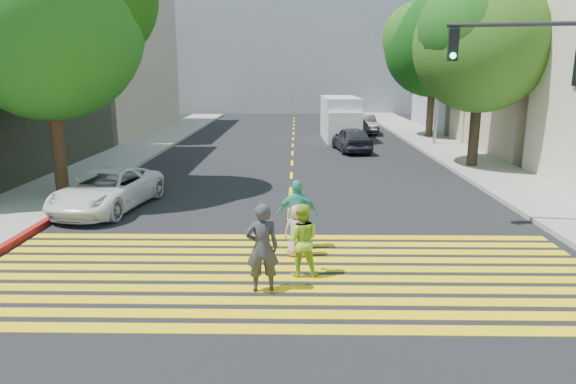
{
  "coord_description": "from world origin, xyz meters",
  "views": [
    {
      "loc": [
        0.19,
        -9.08,
        4.24
      ],
      "look_at": [
        0.0,
        3.0,
        1.4
      ],
      "focal_mm": 32.0,
      "sensor_mm": 36.0,
      "label": 1
    }
  ],
  "objects_px": {
    "pedestrian_woman": "(301,240)",
    "pedestrian_extra": "(297,215)",
    "silver_car": "(338,123)",
    "traffic_signal": "(557,92)",
    "dark_car_parked": "(365,124)",
    "tree_right_far": "(436,42)",
    "white_van": "(341,120)",
    "white_sedan": "(107,190)",
    "pedestrian_man": "(262,248)",
    "pedestrian_child": "(297,231)",
    "tree_right_near": "(483,37)",
    "dark_car_near": "(352,139)",
    "tree_left": "(48,12)"
  },
  "relations": [
    {
      "from": "tree_left",
      "to": "tree_right_far",
      "type": "xyz_separation_m",
      "value": [
        16.79,
        16.26,
        -0.05
      ]
    },
    {
      "from": "pedestrian_woman",
      "to": "dark_car_near",
      "type": "relative_size",
      "value": 0.4
    },
    {
      "from": "white_van",
      "to": "tree_right_far",
      "type": "bearing_deg",
      "value": 5.58
    },
    {
      "from": "tree_right_far",
      "to": "white_sedan",
      "type": "relative_size",
      "value": 1.99
    },
    {
      "from": "pedestrian_child",
      "to": "traffic_signal",
      "type": "distance_m",
      "value": 7.46
    },
    {
      "from": "silver_car",
      "to": "dark_car_parked",
      "type": "relative_size",
      "value": 1.19
    },
    {
      "from": "pedestrian_child",
      "to": "traffic_signal",
      "type": "relative_size",
      "value": 0.22
    },
    {
      "from": "white_van",
      "to": "white_sedan",
      "type": "bearing_deg",
      "value": -118.37
    },
    {
      "from": "pedestrian_child",
      "to": "dark_car_near",
      "type": "distance_m",
      "value": 16.61
    },
    {
      "from": "pedestrian_man",
      "to": "pedestrian_woman",
      "type": "distance_m",
      "value": 1.12
    },
    {
      "from": "tree_right_near",
      "to": "pedestrian_child",
      "type": "relative_size",
      "value": 6.7
    },
    {
      "from": "pedestrian_man",
      "to": "dark_car_near",
      "type": "bearing_deg",
      "value": -111.53
    },
    {
      "from": "tree_right_far",
      "to": "pedestrian_extra",
      "type": "height_order",
      "value": "tree_right_far"
    },
    {
      "from": "white_sedan",
      "to": "pedestrian_woman",
      "type": "bearing_deg",
      "value": -32.16
    },
    {
      "from": "traffic_signal",
      "to": "tree_right_near",
      "type": "bearing_deg",
      "value": 91.13
    },
    {
      "from": "silver_car",
      "to": "traffic_signal",
      "type": "xyz_separation_m",
      "value": [
        3.52,
        -23.86,
        3.06
      ]
    },
    {
      "from": "pedestrian_child",
      "to": "traffic_signal",
      "type": "bearing_deg",
      "value": -159.83
    },
    {
      "from": "dark_car_near",
      "to": "traffic_signal",
      "type": "height_order",
      "value": "traffic_signal"
    },
    {
      "from": "pedestrian_child",
      "to": "dark_car_parked",
      "type": "bearing_deg",
      "value": -96.43
    },
    {
      "from": "pedestrian_woman",
      "to": "white_van",
      "type": "xyz_separation_m",
      "value": [
        2.71,
        22.56,
        0.48
      ]
    },
    {
      "from": "pedestrian_extra",
      "to": "tree_right_far",
      "type": "bearing_deg",
      "value": -108.41
    },
    {
      "from": "tree_left",
      "to": "dark_car_near",
      "type": "relative_size",
      "value": 2.28
    },
    {
      "from": "pedestrian_extra",
      "to": "dark_car_parked",
      "type": "height_order",
      "value": "pedestrian_extra"
    },
    {
      "from": "pedestrian_extra",
      "to": "pedestrian_man",
      "type": "bearing_deg",
      "value": 78.29
    },
    {
      "from": "pedestrian_man",
      "to": "white_sedan",
      "type": "xyz_separation_m",
      "value": [
        -5.27,
        6.11,
        -0.27
      ]
    },
    {
      "from": "pedestrian_woman",
      "to": "traffic_signal",
      "type": "distance_m",
      "value": 7.69
    },
    {
      "from": "dark_car_parked",
      "to": "traffic_signal",
      "type": "distance_m",
      "value": 23.13
    },
    {
      "from": "pedestrian_extra",
      "to": "pedestrian_woman",
      "type": "bearing_deg",
      "value": 96.12
    },
    {
      "from": "tree_right_far",
      "to": "traffic_signal",
      "type": "height_order",
      "value": "tree_right_far"
    },
    {
      "from": "tree_left",
      "to": "tree_right_near",
      "type": "height_order",
      "value": "tree_left"
    },
    {
      "from": "silver_car",
      "to": "traffic_signal",
      "type": "distance_m",
      "value": 24.31
    },
    {
      "from": "tree_right_far",
      "to": "tree_left",
      "type": "bearing_deg",
      "value": -135.91
    },
    {
      "from": "pedestrian_man",
      "to": "tree_right_near",
      "type": "bearing_deg",
      "value": -132.89
    },
    {
      "from": "pedestrian_man",
      "to": "white_sedan",
      "type": "relative_size",
      "value": 0.4
    },
    {
      "from": "pedestrian_child",
      "to": "white_van",
      "type": "height_order",
      "value": "white_van"
    },
    {
      "from": "tree_left",
      "to": "white_sedan",
      "type": "bearing_deg",
      "value": -39.26
    },
    {
      "from": "tree_right_far",
      "to": "dark_car_near",
      "type": "distance_m",
      "value": 9.76
    },
    {
      "from": "tree_right_far",
      "to": "white_van",
      "type": "relative_size",
      "value": 1.57
    },
    {
      "from": "traffic_signal",
      "to": "dark_car_near",
      "type": "bearing_deg",
      "value": 113.02
    },
    {
      "from": "silver_car",
      "to": "dark_car_parked",
      "type": "distance_m",
      "value": 2.05
    },
    {
      "from": "tree_right_far",
      "to": "silver_car",
      "type": "height_order",
      "value": "tree_right_far"
    },
    {
      "from": "tree_right_near",
      "to": "traffic_signal",
      "type": "xyz_separation_m",
      "value": [
        -1.38,
        -9.59,
        -1.93
      ]
    },
    {
      "from": "pedestrian_woman",
      "to": "dark_car_near",
      "type": "height_order",
      "value": "pedestrian_woman"
    },
    {
      "from": "pedestrian_woman",
      "to": "pedestrian_extra",
      "type": "bearing_deg",
      "value": -86.76
    },
    {
      "from": "silver_car",
      "to": "dark_car_parked",
      "type": "xyz_separation_m",
      "value": [
        1.78,
        -1.01,
        -0.03
      ]
    },
    {
      "from": "dark_car_near",
      "to": "pedestrian_woman",
      "type": "bearing_deg",
      "value": 72.95
    },
    {
      "from": "pedestrian_extra",
      "to": "silver_car",
      "type": "xyz_separation_m",
      "value": [
        3.0,
        25.12,
        -0.19
      ]
    },
    {
      "from": "pedestrian_woman",
      "to": "dark_car_parked",
      "type": "distance_m",
      "value": 26.27
    },
    {
      "from": "dark_car_parked",
      "to": "traffic_signal",
      "type": "height_order",
      "value": "traffic_signal"
    },
    {
      "from": "tree_right_near",
      "to": "white_sedan",
      "type": "distance_m",
      "value": 16.45
    }
  ]
}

